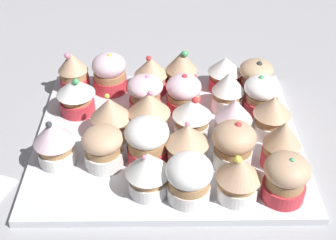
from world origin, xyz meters
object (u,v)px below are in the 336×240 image
(cupcake_0, at_px, (256,77))
(cupcake_6, at_px, (261,95))
(cupcake_5, at_px, (73,71))
(cupcake_13, at_px, (192,116))
(cupcake_2, at_px, (182,71))
(cupcake_11, at_px, (272,117))
(cupcake_10, at_px, (76,95))
(cupcake_17, at_px, (233,144))
(cupcake_22, at_px, (286,177))
(cupcake_4, at_px, (110,73))
(cupcake_16, at_px, (282,143))
(cupcake_12, at_px, (234,118))
(cupcake_15, at_px, (111,115))
(cupcake_25, at_px, (148,172))
(cupcake_7, at_px, (228,91))
(cupcake_14, at_px, (149,112))
(cupcake_1, at_px, (225,72))
(cupcake_23, at_px, (239,177))
(cupcake_18, at_px, (187,144))
(cupcake_19, at_px, (147,141))
(cupcake_8, at_px, (184,93))
(baking_tray, at_px, (168,137))
(cupcake_20, at_px, (103,147))
(cupcake_24, at_px, (189,178))
(cupcake_21, at_px, (54,141))

(cupcake_0, relative_size, cupcake_6, 0.95)
(cupcake_5, bearing_deg, cupcake_13, 146.85)
(cupcake_5, bearing_deg, cupcake_2, 179.58)
(cupcake_11, bearing_deg, cupcake_10, -12.24)
(cupcake_17, bearing_deg, cupcake_22, 132.15)
(cupcake_0, xyz_separation_m, cupcake_5, (0.33, -0.01, 0.01))
(cupcake_4, relative_size, cupcake_16, 0.97)
(cupcake_12, relative_size, cupcake_17, 0.96)
(cupcake_4, distance_m, cupcake_17, 0.28)
(cupcake_15, relative_size, cupcake_25, 1.03)
(cupcake_7, distance_m, cupcake_14, 0.15)
(cupcake_1, xyz_separation_m, cupcake_16, (-0.06, 0.20, 0.01))
(cupcake_13, xyz_separation_m, cupcake_23, (-0.06, 0.14, 0.00))
(cupcake_18, height_order, cupcake_19, cupcake_18)
(cupcake_5, bearing_deg, cupcake_12, 152.49)
(cupcake_5, xyz_separation_m, cupcake_11, (-0.33, 0.14, 0.00))
(cupcake_22, bearing_deg, cupcake_8, -57.83)
(cupcake_10, distance_m, cupcake_16, 0.35)
(baking_tray, bearing_deg, cupcake_22, 138.98)
(cupcake_4, relative_size, cupcake_25, 1.05)
(cupcake_7, bearing_deg, cupcake_11, 129.27)
(cupcake_2, distance_m, cupcake_20, 0.24)
(cupcake_14, bearing_deg, cupcake_23, 131.18)
(cupcake_24, bearing_deg, cupcake_2, -89.77)
(cupcake_25, bearing_deg, cupcake_4, -73.60)
(cupcake_1, bearing_deg, cupcake_14, 43.94)
(cupcake_11, xyz_separation_m, cupcake_21, (0.33, 0.06, 0.00))
(cupcake_5, xyz_separation_m, cupcake_22, (-0.33, 0.27, -0.00))
(baking_tray, height_order, cupcake_15, cupcake_15)
(cupcake_8, relative_size, cupcake_18, 0.91)
(cupcake_4, relative_size, cupcake_24, 1.06)
(cupcake_23, bearing_deg, cupcake_13, -67.44)
(cupcake_14, relative_size, cupcake_17, 1.07)
(cupcake_13, distance_m, cupcake_19, 0.09)
(cupcake_7, distance_m, cupcake_19, 0.19)
(cupcake_0, bearing_deg, cupcake_7, 42.85)
(baking_tray, bearing_deg, cupcake_0, -142.28)
(cupcake_0, height_order, cupcake_10, cupcake_10)
(cupcake_2, bearing_deg, cupcake_11, 134.99)
(cupcake_25, bearing_deg, cupcake_7, -123.86)
(cupcake_0, height_order, cupcake_11, cupcake_11)
(cupcake_0, distance_m, cupcake_22, 0.26)
(cupcake_4, distance_m, cupcake_19, 0.21)
(cupcake_16, height_order, cupcake_23, cupcake_16)
(baking_tray, relative_size, cupcake_24, 5.90)
(cupcake_12, bearing_deg, cupcake_15, -3.14)
(cupcake_0, distance_m, cupcake_23, 0.27)
(cupcake_12, bearing_deg, cupcake_16, 134.24)
(cupcake_5, relative_size, cupcake_15, 1.06)
(cupcake_5, xyz_separation_m, cupcake_19, (-0.14, 0.20, 0.00))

